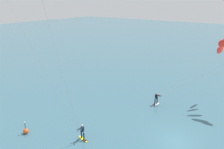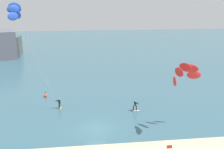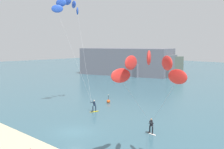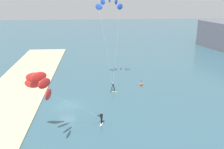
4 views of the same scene
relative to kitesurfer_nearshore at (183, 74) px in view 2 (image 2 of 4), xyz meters
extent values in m
plane|color=#386070|center=(-10.88, 1.23, -7.51)|extent=(240.00, 240.00, 0.00)
ellipsoid|color=white|center=(-4.57, 6.55, -7.47)|extent=(1.54, 0.69, 0.08)
cube|color=black|center=(-4.98, 6.65, -7.42)|extent=(0.34, 0.34, 0.02)
cylinder|color=black|center=(-4.36, 6.50, -7.04)|extent=(0.14, 0.14, 0.78)
cylinder|color=black|center=(-4.79, 6.60, -7.04)|extent=(0.14, 0.14, 0.78)
cube|color=black|center=(-4.57, 6.55, -6.35)|extent=(0.38, 0.37, 0.63)
sphere|color=#9E7051|center=(-4.57, 6.55, -5.93)|extent=(0.20, 0.20, 0.20)
cylinder|color=black|center=(-4.26, 6.10, -6.20)|extent=(0.34, 0.47, 0.03)
cylinder|color=black|center=(-4.33, 6.39, -6.17)|extent=(0.55, 0.41, 0.15)
cylinder|color=black|center=(-4.51, 6.26, -6.17)|extent=(0.22, 0.61, 0.15)
ellipsoid|color=red|center=(-1.54, -1.47, -0.39)|extent=(0.63, 1.86, 1.10)
ellipsoid|color=red|center=(-0.90, -1.03, 0.60)|extent=(0.71, 1.85, 1.10)
ellipsoid|color=red|center=(0.19, -0.27, 0.98)|extent=(1.31, 1.68, 1.10)
ellipsoid|color=red|center=(1.27, 0.49, 0.60)|extent=(1.71, 1.25, 1.10)
ellipsoid|color=red|center=(1.91, 0.94, -0.39)|extent=(1.86, 0.63, 1.10)
cylinder|color=#B2B2B7|center=(-2.90, 2.32, -3.44)|extent=(2.74, 7.59, 5.52)
cylinder|color=#B2B2B7|center=(-1.17, 3.52, -3.44)|extent=(6.19, 5.18, 5.52)
ellipsoid|color=yellow|center=(-16.17, 8.90, -7.47)|extent=(0.72, 1.54, 0.08)
cube|color=black|center=(-16.27, 8.50, -7.42)|extent=(0.35, 0.34, 0.02)
cylinder|color=#192338|center=(-16.12, 9.11, -7.04)|extent=(0.14, 0.14, 0.78)
cylinder|color=#192338|center=(-16.22, 8.69, -7.04)|extent=(0.14, 0.14, 0.78)
cube|color=#192338|center=(-16.17, 8.90, -6.35)|extent=(0.37, 0.38, 0.63)
sphere|color=beige|center=(-16.17, 8.90, -5.93)|extent=(0.20, 0.20, 0.20)
cylinder|color=black|center=(-16.72, 8.87, -6.20)|extent=(0.55, 0.06, 0.03)
cylinder|color=#192338|center=(-16.44, 8.77, -6.17)|extent=(0.58, 0.34, 0.15)
cylinder|color=#192338|center=(-16.45, 8.99, -6.17)|extent=(0.60, 0.28, 0.15)
ellipsoid|color=blue|center=(-21.63, 10.49, 6.89)|extent=(1.45, 1.34, 1.10)
ellipsoid|color=blue|center=(-21.58, 9.79, 7.78)|extent=(1.67, 0.85, 1.10)
ellipsoid|color=blue|center=(-21.51, 8.59, 8.13)|extent=(1.68, 0.42, 1.10)
ellipsoid|color=blue|center=(-21.44, 7.38, 7.78)|extent=(1.63, 1.01, 1.10)
ellipsoid|color=blue|center=(-21.40, 6.68, 6.89)|extent=(1.34, 1.45, 1.10)
cylinder|color=#B2B2B7|center=(-19.17, 9.68, 0.19)|extent=(4.93, 1.64, 12.79)
cylinder|color=#B2B2B7|center=(-19.06, 7.77, 0.19)|extent=(4.70, 2.21, 12.79)
sphere|color=#EA5119|center=(-18.97, 14.43, -7.23)|extent=(0.56, 0.56, 0.56)
cylinder|color=#262628|center=(-18.97, 14.43, -6.60)|extent=(0.06, 0.06, 0.70)
sphere|color=#F2F2CC|center=(-18.97, 14.43, -6.19)|extent=(0.12, 0.12, 0.12)
cube|color=red|center=(-4.00, -7.69, -5.37)|extent=(0.52, 0.03, 0.36)
camera|label=1|loc=(-30.28, -5.28, 5.99)|focal=36.66mm
camera|label=2|loc=(-12.72, -30.81, 8.98)|focal=42.73mm
camera|label=3|loc=(13.18, -17.34, 2.08)|focal=46.09mm
camera|label=4|loc=(27.90, 5.94, 10.14)|focal=42.74mm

